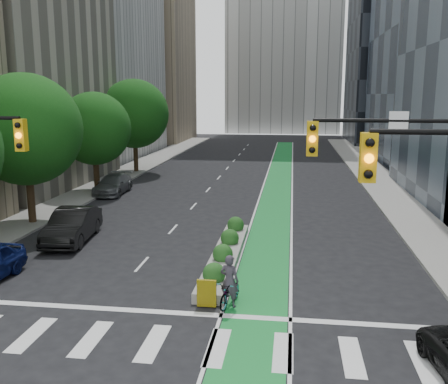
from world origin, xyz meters
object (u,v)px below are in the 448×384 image
(cyclist, at_px, (230,281))
(parked_car_left_mid, at_px, (72,225))
(parked_car_left_far, at_px, (113,184))
(median_planter, at_px, (226,253))
(bicycle, at_px, (230,292))

(cyclist, height_order, parked_car_left_mid, cyclist)
(cyclist, distance_m, parked_car_left_far, 22.61)
(median_planter, bearing_deg, parked_car_left_far, 126.51)
(bicycle, distance_m, cyclist, 0.52)
(median_planter, height_order, parked_car_left_far, parked_car_left_far)
(cyclist, relative_size, parked_car_left_far, 0.39)
(median_planter, xyz_separation_m, parked_car_left_mid, (-8.33, 1.97, 0.48))
(median_planter, relative_size, bicycle, 5.66)
(parked_car_left_mid, bearing_deg, parked_car_left_far, 94.23)
(bicycle, bearing_deg, cyclist, -75.96)
(parked_car_left_far, bearing_deg, bicycle, -61.28)
(median_planter, height_order, cyclist, cyclist)
(parked_car_left_far, bearing_deg, parked_car_left_mid, -81.31)
(cyclist, bearing_deg, median_planter, -64.69)
(cyclist, bearing_deg, parked_car_left_mid, -21.16)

